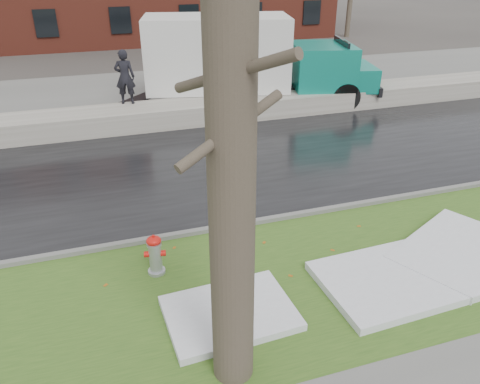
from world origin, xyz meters
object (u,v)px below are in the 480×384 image
object	(u,v)px
box_truck	(246,60)
worker	(125,77)
fire_hydrant	(155,253)
tree	(231,136)

from	to	relation	value
box_truck	worker	bearing A→B (deg)	-158.15
fire_hydrant	worker	xyz separation A→B (m)	(0.48, 9.46, 1.21)
fire_hydrant	box_truck	size ratio (longest dim) A/B	0.08
box_truck	worker	size ratio (longest dim) A/B	5.54
tree	worker	distance (m)	12.44
fire_hydrant	tree	bearing A→B (deg)	-65.01
fire_hydrant	tree	distance (m)	4.42
fire_hydrant	worker	world-z (taller)	worker
tree	worker	size ratio (longest dim) A/B	3.90
fire_hydrant	worker	bearing A→B (deg)	97.42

